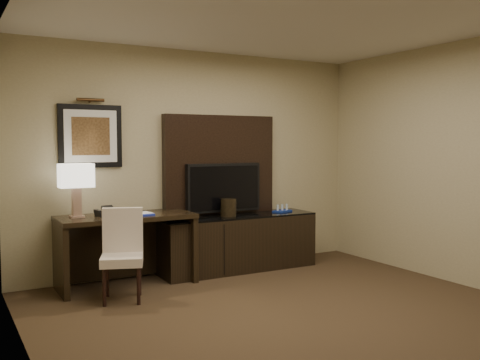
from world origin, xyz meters
TOP-DOWN VIEW (x-y plane):
  - floor at (0.00, 0.00)m, footprint 4.50×5.00m
  - ceiling at (0.00, 0.00)m, footprint 4.50×5.00m
  - wall_back at (0.00, 2.50)m, footprint 4.50×0.01m
  - wall_left at (-2.25, 0.00)m, footprint 0.01×5.00m
  - desk at (-1.01, 2.15)m, footprint 1.47×0.64m
  - credenza at (0.42, 2.20)m, footprint 1.99×0.58m
  - tv_wall_panel at (0.30, 2.44)m, footprint 1.50×0.12m
  - tv at (0.30, 2.34)m, footprint 1.00×0.08m
  - artwork at (-1.30, 2.48)m, footprint 0.70×0.04m
  - picture_light at (-1.30, 2.44)m, footprint 0.04×0.04m
  - desk_chair at (-1.22, 1.62)m, footprint 0.54×0.58m
  - table_lamp at (-1.52, 2.21)m, footprint 0.42×0.31m
  - desk_phone at (-1.23, 2.15)m, footprint 0.21×0.20m
  - blue_folder at (-0.87, 2.08)m, footprint 0.23×0.30m
  - book at (-0.90, 2.09)m, footprint 0.16×0.03m
  - ice_bucket at (0.28, 2.17)m, footprint 0.21×0.21m
  - minibar_tray at (1.08, 2.19)m, footprint 0.27×0.21m

SIDE VIEW (x-z plane):
  - floor at x=0.00m, z-range -0.01..0.00m
  - credenza at x=0.42m, z-range 0.00..0.68m
  - desk at x=-1.01m, z-range 0.00..0.79m
  - desk_chair at x=-1.22m, z-range 0.00..0.85m
  - minibar_tray at x=1.08m, z-range 0.68..0.77m
  - ice_bucket at x=0.28m, z-range 0.68..0.90m
  - blue_folder at x=-0.87m, z-range 0.79..0.81m
  - desk_phone at x=-1.23m, z-range 0.79..0.88m
  - book at x=-0.90m, z-range 0.79..1.00m
  - tv at x=0.30m, z-range 0.72..1.32m
  - table_lamp at x=-1.52m, z-range 0.79..1.39m
  - tv_wall_panel at x=0.30m, z-range 0.62..1.92m
  - wall_back at x=0.00m, z-range 0.00..2.70m
  - wall_left at x=-2.25m, z-range 0.00..2.70m
  - artwork at x=-1.30m, z-range 1.30..2.00m
  - picture_light at x=-1.30m, z-range 1.90..2.20m
  - ceiling at x=0.00m, z-range 2.70..2.71m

